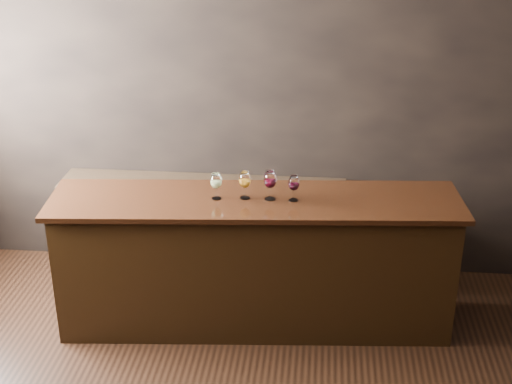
# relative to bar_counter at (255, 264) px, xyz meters

# --- Properties ---
(room_shell) EXTENTS (5.02, 4.52, 2.81)m
(room_shell) POSITION_rel_bar_counter_xyz_m (-0.39, -1.26, 1.33)
(room_shell) COLOR black
(room_shell) RESTS_ON ground
(bar_counter) EXTENTS (2.77, 0.82, 0.95)m
(bar_counter) POSITION_rel_bar_counter_xyz_m (0.00, 0.00, 0.00)
(bar_counter) COLOR black
(bar_counter) RESTS_ON ground
(bar_top) EXTENTS (2.86, 0.89, 0.04)m
(bar_top) POSITION_rel_bar_counter_xyz_m (0.00, 0.00, 0.50)
(bar_top) COLOR black
(bar_top) RESTS_ON bar_counter
(back_bar_shelf) EXTENTS (2.24, 0.40, 0.81)m
(back_bar_shelf) POSITION_rel_bar_counter_xyz_m (-0.48, 0.66, -0.07)
(back_bar_shelf) COLOR black
(back_bar_shelf) RESTS_ON ground
(glass_white) EXTENTS (0.08, 0.08, 0.19)m
(glass_white) POSITION_rel_bar_counter_xyz_m (-0.26, -0.02, 0.64)
(glass_white) COLOR white
(glass_white) RESTS_ON bar_top
(glass_amber) EXTENTS (0.08, 0.08, 0.19)m
(glass_amber) POSITION_rel_bar_counter_xyz_m (-0.07, 0.00, 0.64)
(glass_amber) COLOR white
(glass_amber) RESTS_ON bar_top
(glass_red_a) EXTENTS (0.09, 0.09, 0.21)m
(glass_red_a) POSITION_rel_bar_counter_xyz_m (0.10, 0.00, 0.65)
(glass_red_a) COLOR white
(glass_red_a) RESTS_ON bar_top
(glass_red_b) EXTENTS (0.08, 0.08, 0.18)m
(glass_red_b) POSITION_rel_bar_counter_xyz_m (0.26, -0.00, 0.64)
(glass_red_b) COLOR white
(glass_red_b) RESTS_ON bar_top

